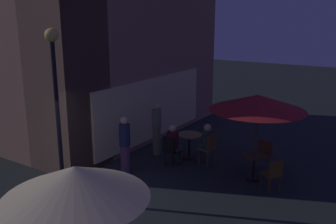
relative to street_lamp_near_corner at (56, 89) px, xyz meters
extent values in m
plane|color=#212827|center=(-0.30, -0.49, -2.78)|extent=(60.00, 60.00, 0.00)
cube|color=#9C725D|center=(5.17, 1.58, 1.71)|extent=(8.54, 1.71, 8.98)
cube|color=#9C725D|center=(1.76, 4.35, 1.71)|extent=(1.71, 7.25, 8.98)
cube|color=beige|center=(4.75, 0.68, -1.53)|extent=(5.98, 0.08, 2.10)
cylinder|color=black|center=(0.00, 0.00, -0.85)|extent=(0.10, 0.10, 3.87)
sphere|color=#FDE361|center=(0.00, 0.00, 1.18)|extent=(0.30, 0.30, 0.30)
cylinder|color=black|center=(3.70, -3.39, -2.77)|extent=(0.40, 0.40, 0.03)
cylinder|color=black|center=(3.70, -3.39, -2.44)|extent=(0.06, 0.06, 0.69)
cylinder|color=#462E1C|center=(3.70, -3.39, -2.08)|extent=(0.68, 0.68, 0.03)
cylinder|color=black|center=(4.12, -1.12, -2.77)|extent=(0.40, 0.40, 0.03)
cylinder|color=black|center=(4.12, -1.12, -2.41)|extent=(0.06, 0.06, 0.76)
cylinder|color=olive|center=(4.12, -1.12, -2.01)|extent=(0.79, 0.79, 0.03)
cone|color=beige|center=(-2.01, -2.69, -0.79)|extent=(2.22, 2.22, 0.50)
cylinder|color=black|center=(3.70, -3.39, -2.75)|extent=(0.36, 0.36, 0.06)
cylinder|color=#4F3E2A|center=(3.70, -3.39, -1.62)|extent=(0.05, 0.05, 2.33)
cone|color=maroon|center=(3.70, -3.39, -0.61)|extent=(2.53, 2.53, 0.40)
cylinder|color=brown|center=(4.22, -3.56, -2.56)|extent=(0.03, 0.03, 0.46)
cylinder|color=brown|center=(4.22, -3.23, -2.56)|extent=(0.03, 0.03, 0.46)
cylinder|color=brown|center=(4.56, -3.56, -2.56)|extent=(0.03, 0.03, 0.46)
cylinder|color=brown|center=(4.56, -3.23, -2.56)|extent=(0.03, 0.03, 0.46)
cube|color=brown|center=(4.39, -3.40, -2.31)|extent=(0.42, 0.42, 0.04)
cube|color=brown|center=(4.58, -3.40, -2.10)|extent=(0.04, 0.42, 0.38)
cylinder|color=#593817|center=(3.25, -3.77, -2.57)|extent=(0.03, 0.03, 0.44)
cylinder|color=#593817|center=(3.52, -3.95, -2.57)|extent=(0.03, 0.03, 0.44)
cylinder|color=#593817|center=(3.07, -4.04, -2.57)|extent=(0.03, 0.03, 0.44)
cylinder|color=#593817|center=(3.34, -4.22, -2.57)|extent=(0.03, 0.03, 0.44)
cube|color=#593817|center=(3.29, -4.00, -2.33)|extent=(0.57, 0.57, 0.04)
cube|color=#593817|center=(3.19, -4.15, -2.11)|extent=(0.36, 0.26, 0.41)
cylinder|color=brown|center=(3.85, -1.63, -2.55)|extent=(0.03, 0.03, 0.46)
cylinder|color=brown|center=(4.17, -1.69, -2.55)|extent=(0.03, 0.03, 0.46)
cylinder|color=brown|center=(3.78, -1.95, -2.55)|extent=(0.03, 0.03, 0.46)
cylinder|color=brown|center=(4.11, -2.02, -2.55)|extent=(0.03, 0.03, 0.46)
cube|color=brown|center=(3.98, -1.82, -2.30)|extent=(0.49, 0.49, 0.04)
cube|color=brown|center=(3.94, -2.00, -2.04)|extent=(0.41, 0.12, 0.49)
cylinder|color=black|center=(3.53, -0.86, -2.57)|extent=(0.03, 0.03, 0.42)
cylinder|color=black|center=(3.48, -1.17, -2.57)|extent=(0.03, 0.03, 0.42)
cylinder|color=black|center=(3.22, -0.81, -2.57)|extent=(0.03, 0.03, 0.42)
cylinder|color=black|center=(3.16, -1.12, -2.57)|extent=(0.03, 0.03, 0.42)
cube|color=black|center=(3.35, -0.99, -2.34)|extent=(0.46, 0.46, 0.04)
cube|color=black|center=(3.17, -0.96, -2.09)|extent=(0.11, 0.40, 0.47)
cube|color=#313F39|center=(4.01, -1.68, -2.29)|extent=(0.37, 0.41, 0.14)
cylinder|color=#313F39|center=(4.04, -1.53, -2.54)|extent=(0.14, 0.14, 0.49)
cylinder|color=#314736|center=(3.98, -1.82, -2.01)|extent=(0.30, 0.30, 0.56)
sphere|color=beige|center=(3.98, -1.82, -1.63)|extent=(0.22, 0.22, 0.22)
cube|color=#364F3A|center=(3.48, -1.01, -2.29)|extent=(0.42, 0.42, 0.14)
cylinder|color=#364F3A|center=(3.64, -1.04, -2.54)|extent=(0.14, 0.14, 0.49)
cylinder|color=#461520|center=(3.35, -0.99, -2.01)|extent=(0.36, 0.36, 0.57)
sphere|color=beige|center=(3.35, -0.99, -1.63)|extent=(0.21, 0.21, 0.21)
cylinder|color=#633B5C|center=(2.05, -0.24, -2.34)|extent=(0.26, 0.26, 0.88)
cylinder|color=#232A4B|center=(2.05, -0.24, -1.60)|extent=(0.31, 0.31, 0.61)
sphere|color=beige|center=(2.05, -0.24, -1.20)|extent=(0.22, 0.22, 0.22)
cylinder|color=#717353|center=(3.84, -0.08, -2.33)|extent=(0.26, 0.26, 0.90)
cylinder|color=slate|center=(3.84, -0.08, -1.58)|extent=(0.30, 0.30, 0.59)
sphere|color=tan|center=(3.84, -0.08, -1.19)|extent=(0.22, 0.22, 0.22)
camera|label=1|loc=(-5.48, -6.57, 1.57)|focal=39.66mm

